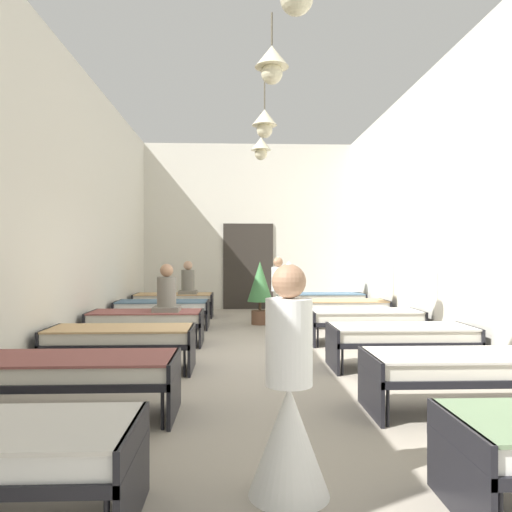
{
  "coord_description": "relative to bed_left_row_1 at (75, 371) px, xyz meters",
  "views": [
    {
      "loc": [
        -0.36,
        -7.63,
        1.53
      ],
      "look_at": [
        0.0,
        1.14,
        1.5
      ],
      "focal_mm": 35.37,
      "sensor_mm": 36.0,
      "label": 1
    }
  ],
  "objects": [
    {
      "name": "bed_left_row_4",
      "position": [
        0.0,
        5.7,
        0.0
      ],
      "size": [
        1.9,
        0.84,
        0.57
      ],
      "color": "black",
      "rests_on": "ground"
    },
    {
      "name": "bed_left_row_3",
      "position": [
        0.0,
        3.8,
        0.0
      ],
      "size": [
        1.9,
        0.84,
        0.57
      ],
      "color": "black",
      "rests_on": "ground"
    },
    {
      "name": "ground_plane",
      "position": [
        1.87,
        2.85,
        -0.49
      ],
      "size": [
        6.43,
        13.68,
        0.1
      ],
      "primitive_type": "cube",
      "color": "#9E9384"
    },
    {
      "name": "bed_right_row_3",
      "position": [
        3.73,
        3.8,
        0.0
      ],
      "size": [
        1.9,
        0.84,
        0.57
      ],
      "color": "black",
      "rests_on": "ground"
    },
    {
      "name": "patient_seated_secondary",
      "position": [
        0.35,
        7.53,
        0.43
      ],
      "size": [
        0.44,
        0.44,
        0.8
      ],
      "color": "slate",
      "rests_on": "bed_left_row_5"
    },
    {
      "name": "nurse_mid_aisle",
      "position": [
        2.47,
        6.61,
        0.09
      ],
      "size": [
        0.52,
        0.52,
        1.49
      ],
      "rotation": [
        0.0,
        0.0,
        0.77
      ],
      "color": "white",
      "rests_on": "ground"
    },
    {
      "name": "bed_right_row_2",
      "position": [
        3.73,
        1.9,
        0.0
      ],
      "size": [
        1.9,
        0.84,
        0.57
      ],
      "color": "black",
      "rests_on": "ground"
    },
    {
      "name": "patient_seated_primary",
      "position": [
        0.35,
        3.74,
        0.43
      ],
      "size": [
        0.44,
        0.44,
        0.8
      ],
      "color": "slate",
      "rests_on": "bed_left_row_3"
    },
    {
      "name": "potted_plant",
      "position": [
        2.04,
        6.23,
        0.39
      ],
      "size": [
        0.56,
        0.56,
        1.38
      ],
      "color": "brown",
      "rests_on": "ground"
    },
    {
      "name": "room_shell",
      "position": [
        1.87,
        4.15,
        1.9
      ],
      "size": [
        6.23,
        13.28,
        4.65
      ],
      "color": "silver",
      "rests_on": "ground"
    },
    {
      "name": "nurse_near_aisle",
      "position": [
        1.85,
        -1.59,
        0.09
      ],
      "size": [
        0.52,
        0.52,
        1.49
      ],
      "rotation": [
        0.0,
        0.0,
        2.27
      ],
      "color": "white",
      "rests_on": "ground"
    },
    {
      "name": "bed_left_row_2",
      "position": [
        0.0,
        1.9,
        0.0
      ],
      "size": [
        1.9,
        0.84,
        0.57
      ],
      "color": "black",
      "rests_on": "ground"
    },
    {
      "name": "bed_right_row_1",
      "position": [
        3.73,
        0.0,
        0.0
      ],
      "size": [
        1.9,
        0.84,
        0.57
      ],
      "color": "black",
      "rests_on": "ground"
    },
    {
      "name": "bed_right_row_4",
      "position": [
        3.73,
        5.7,
        0.0
      ],
      "size": [
        1.9,
        0.84,
        0.57
      ],
      "color": "black",
      "rests_on": "ground"
    },
    {
      "name": "bed_left_row_5",
      "position": [
        0.0,
        7.6,
        0.0
      ],
      "size": [
        1.9,
        0.84,
        0.57
      ],
      "color": "black",
      "rests_on": "ground"
    },
    {
      "name": "bed_left_row_1",
      "position": [
        0.0,
        0.0,
        0.0
      ],
      "size": [
        1.9,
        0.84,
        0.57
      ],
      "color": "black",
      "rests_on": "ground"
    },
    {
      "name": "bed_right_row_5",
      "position": [
        3.73,
        7.6,
        0.0
      ],
      "size": [
        1.9,
        0.84,
        0.57
      ],
      "color": "black",
      "rests_on": "ground"
    }
  ]
}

